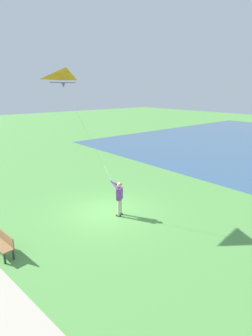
# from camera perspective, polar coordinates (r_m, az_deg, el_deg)

# --- Properties ---
(ground_plane) EXTENTS (120.00, 120.00, 0.00)m
(ground_plane) POSITION_cam_1_polar(r_m,az_deg,el_deg) (13.86, -4.08, -9.44)
(ground_plane) COLOR #569947
(person_kite_flyer) EXTENTS (0.54, 0.62, 1.83)m
(person_kite_flyer) POSITION_cam_1_polar(r_m,az_deg,el_deg) (13.10, -1.49, -5.98)
(person_kite_flyer) COLOR #232328
(person_kite_flyer) RESTS_ON ground
(flying_kite) EXTENTS (2.00, 2.08, 5.17)m
(flying_kite) POSITION_cam_1_polar(r_m,az_deg,el_deg) (13.00, -12.67, 18.29)
(flying_kite) COLOR orange
(park_bench_near_walkway) EXTENTS (0.62, 1.54, 0.88)m
(park_bench_near_walkway) POSITION_cam_1_polar(r_m,az_deg,el_deg) (11.47, -25.11, -14.14)
(park_bench_near_walkway) COLOR olive
(park_bench_near_walkway) RESTS_ON ground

